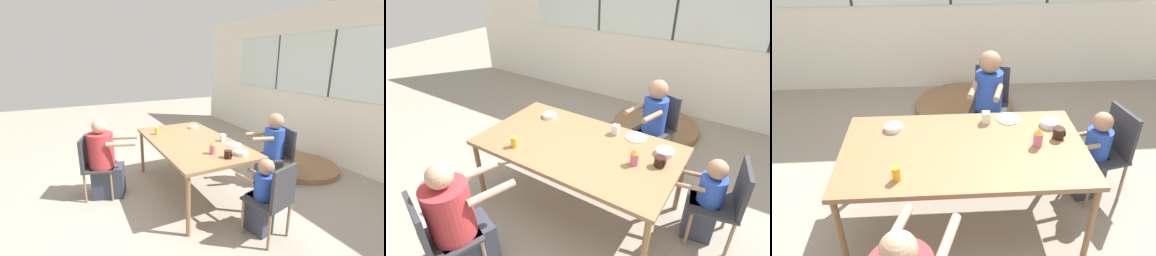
% 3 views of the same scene
% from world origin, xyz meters
% --- Properties ---
extents(ground_plane, '(16.00, 16.00, 0.00)m').
position_xyz_m(ground_plane, '(0.00, 0.00, 0.00)').
color(ground_plane, gray).
extents(wall_back_with_windows, '(8.40, 0.08, 2.80)m').
position_xyz_m(wall_back_with_windows, '(0.00, 2.76, 1.43)').
color(wall_back_with_windows, white).
rests_on(wall_back_with_windows, ground_plane).
extents(dining_table, '(1.91, 1.06, 0.76)m').
position_xyz_m(dining_table, '(0.00, 0.00, 0.70)').
color(dining_table, olive).
rests_on(dining_table, ground_plane).
extents(chair_for_woman_green_shirt, '(0.50, 0.50, 0.86)m').
position_xyz_m(chair_for_woman_green_shirt, '(0.38, 1.31, 0.51)').
color(chair_for_woman_green_shirt, '#333338').
rests_on(chair_for_woman_green_shirt, ground_plane).
extents(chair_for_man_blue_shirt, '(0.51, 0.51, 0.86)m').
position_xyz_m(chair_for_man_blue_shirt, '(-0.43, -1.30, 0.51)').
color(chair_for_man_blue_shirt, '#333338').
rests_on(chair_for_man_blue_shirt, ground_plane).
extents(chair_for_toddler, '(0.48, 0.48, 0.86)m').
position_xyz_m(chair_for_toddler, '(1.33, 0.29, 0.51)').
color(chair_for_toddler, '#333338').
rests_on(chair_for_toddler, ground_plane).
extents(person_woman_green_shirt, '(0.42, 0.57, 1.10)m').
position_xyz_m(person_woman_green_shirt, '(0.34, 1.15, 0.51)').
color(person_woman_green_shirt, '#333847').
rests_on(person_woman_green_shirt, ground_plane).
extents(person_man_blue_shirt, '(0.51, 0.68, 1.09)m').
position_xyz_m(person_man_blue_shirt, '(-0.38, -1.14, 0.48)').
color(person_man_blue_shirt, '#333847').
rests_on(person_man_blue_shirt, ground_plane).
extents(person_toddler, '(0.44, 0.30, 0.87)m').
position_xyz_m(person_toddler, '(1.18, 0.26, 0.40)').
color(person_toddler, '#333847').
rests_on(person_toddler, ground_plane).
extents(coffee_mug, '(0.10, 0.09, 0.09)m').
position_xyz_m(coffee_mug, '(0.77, 0.09, 0.80)').
color(coffee_mug, black).
rests_on(coffee_mug, dining_table).
extents(sippy_cup, '(0.08, 0.08, 0.15)m').
position_xyz_m(sippy_cup, '(0.57, -0.01, 0.83)').
color(sippy_cup, '#CC668C').
rests_on(sippy_cup, dining_table).
extents(juice_glass, '(0.06, 0.06, 0.10)m').
position_xyz_m(juice_glass, '(-0.49, -0.35, 0.81)').
color(juice_glass, gold).
rests_on(juice_glass, dining_table).
extents(milk_carton_small, '(0.07, 0.07, 0.10)m').
position_xyz_m(milk_carton_small, '(0.21, 0.37, 0.81)').
color(milk_carton_small, silver).
rests_on(milk_carton_small, dining_table).
extents(bowl_white_shallow, '(0.16, 0.16, 0.05)m').
position_xyz_m(bowl_white_shallow, '(0.75, 0.29, 0.78)').
color(bowl_white_shallow, silver).
rests_on(bowl_white_shallow, dining_table).
extents(bowl_cereal, '(0.15, 0.15, 0.04)m').
position_xyz_m(bowl_cereal, '(-0.57, 0.30, 0.78)').
color(bowl_cereal, white).
rests_on(bowl_cereal, dining_table).
extents(plate_tortillas, '(0.21, 0.21, 0.01)m').
position_xyz_m(plate_tortillas, '(0.42, 0.41, 0.76)').
color(plate_tortillas, beige).
rests_on(plate_tortillas, dining_table).
extents(folded_table_stack, '(1.30, 1.30, 0.09)m').
position_xyz_m(folded_table_stack, '(0.13, 1.99, 0.04)').
color(folded_table_stack, olive).
rests_on(folded_table_stack, ground_plane).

